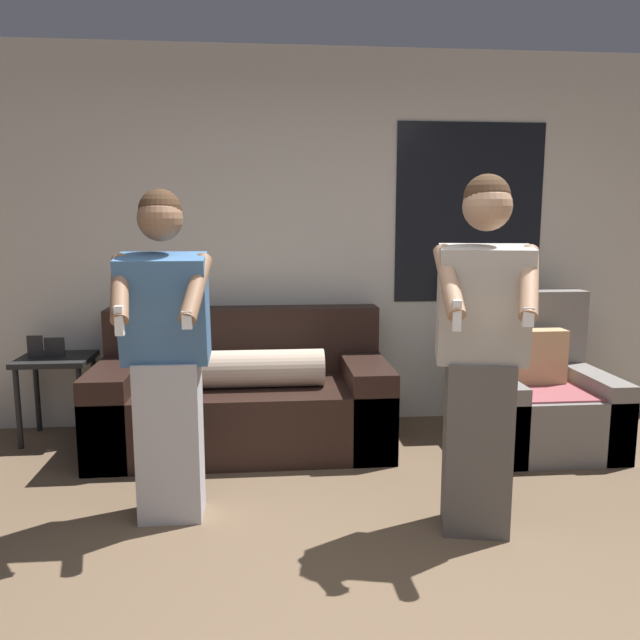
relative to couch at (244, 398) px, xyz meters
name	(u,v)px	position (x,y,z in m)	size (l,w,h in m)	color
wall_back	(317,240)	(0.54, 0.49, 1.04)	(6.08, 0.07, 2.70)	beige
couch	(244,398)	(0.00, 0.00, 0.00)	(1.90, 0.92, 0.89)	black
armchair	(536,396)	(1.97, -0.15, 0.01)	(0.86, 0.86, 1.01)	slate
side_table	(56,369)	(-1.28, 0.22, 0.18)	(0.48, 0.43, 0.73)	black
person_left	(166,357)	(-0.34, -1.04, 0.52)	(0.48, 0.48, 1.65)	#B2B2B7
person_right	(481,356)	(1.15, -1.31, 0.56)	(0.49, 0.54, 1.70)	#56514C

